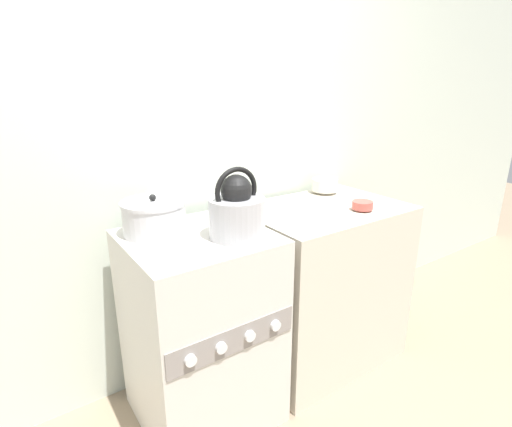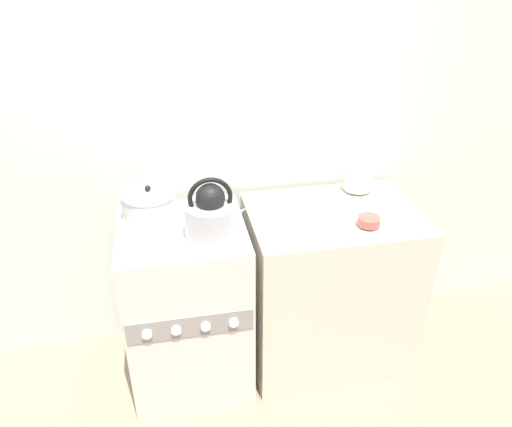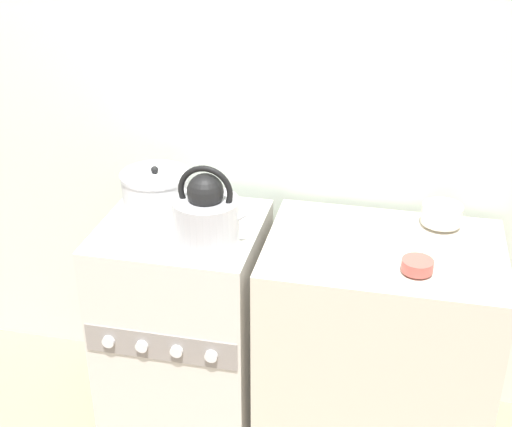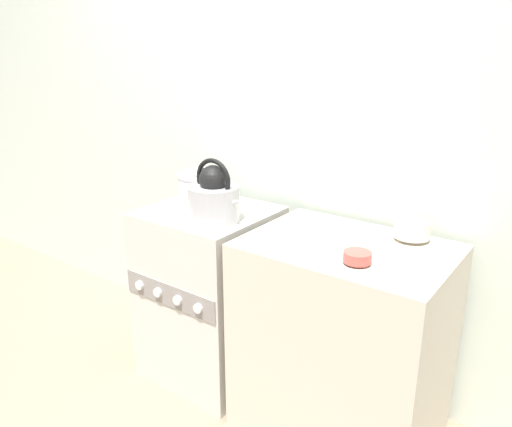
{
  "view_description": "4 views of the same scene",
  "coord_description": "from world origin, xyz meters",
  "px_view_note": "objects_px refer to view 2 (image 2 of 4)",
  "views": [
    {
      "loc": [
        -0.66,
        -1.1,
        1.47
      ],
      "look_at": [
        0.31,
        0.3,
        0.91
      ],
      "focal_mm": 28.0,
      "sensor_mm": 36.0,
      "label": 1
    },
    {
      "loc": [
        -0.04,
        -1.66,
        2.04
      ],
      "look_at": [
        0.34,
        0.27,
        0.92
      ],
      "focal_mm": 35.0,
      "sensor_mm": 36.0,
      "label": 2
    },
    {
      "loc": [
        0.75,
        -1.87,
        2.08
      ],
      "look_at": [
        0.28,
        0.29,
        0.95
      ],
      "focal_mm": 50.0,
      "sensor_mm": 36.0,
      "label": 3
    },
    {
      "loc": [
        1.52,
        -1.41,
        1.62
      ],
      "look_at": [
        0.3,
        0.26,
        0.93
      ],
      "focal_mm": 35.0,
      "sensor_mm": 36.0,
      "label": 4
    }
  ],
  "objects_px": {
    "cooking_pot": "(150,204)",
    "enamel_bowl": "(358,183)",
    "kettle": "(212,215)",
    "stove": "(188,305)",
    "small_ceramic_bowl": "(369,221)"
  },
  "relations": [
    {
      "from": "cooking_pot",
      "to": "enamel_bowl",
      "type": "height_order",
      "value": "cooking_pot"
    },
    {
      "from": "kettle",
      "to": "cooking_pot",
      "type": "relative_size",
      "value": 1.1
    },
    {
      "from": "cooking_pot",
      "to": "stove",
      "type": "bearing_deg",
      "value": -43.23
    },
    {
      "from": "cooking_pot",
      "to": "small_ceramic_bowl",
      "type": "xyz_separation_m",
      "value": [
        0.97,
        -0.25,
        -0.05
      ]
    },
    {
      "from": "kettle",
      "to": "small_ceramic_bowl",
      "type": "bearing_deg",
      "value": -2.65
    },
    {
      "from": "stove",
      "to": "cooking_pot",
      "type": "height_order",
      "value": "cooking_pot"
    },
    {
      "from": "enamel_bowl",
      "to": "small_ceramic_bowl",
      "type": "relative_size",
      "value": 1.41
    },
    {
      "from": "kettle",
      "to": "cooking_pot",
      "type": "height_order",
      "value": "kettle"
    },
    {
      "from": "kettle",
      "to": "cooking_pot",
      "type": "distance_m",
      "value": 0.34
    },
    {
      "from": "kettle",
      "to": "enamel_bowl",
      "type": "height_order",
      "value": "kettle"
    },
    {
      "from": "enamel_bowl",
      "to": "small_ceramic_bowl",
      "type": "distance_m",
      "value": 0.35
    },
    {
      "from": "cooking_pot",
      "to": "enamel_bowl",
      "type": "xyz_separation_m",
      "value": [
        1.04,
        0.09,
        -0.03
      ]
    },
    {
      "from": "small_ceramic_bowl",
      "to": "enamel_bowl",
      "type": "bearing_deg",
      "value": 77.33
    },
    {
      "from": "kettle",
      "to": "small_ceramic_bowl",
      "type": "xyz_separation_m",
      "value": [
        0.7,
        -0.03,
        -0.09
      ]
    },
    {
      "from": "stove",
      "to": "kettle",
      "type": "height_order",
      "value": "kettle"
    }
  ]
}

